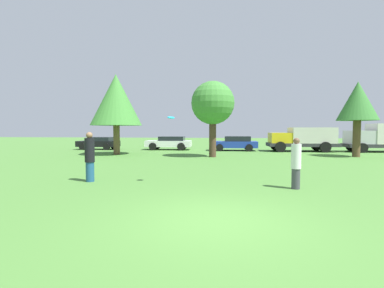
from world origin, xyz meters
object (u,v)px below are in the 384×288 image
Objects in this scene: person_thrower at (90,157)px; person_catcher at (296,163)px; parked_car_black at (99,143)px; parked_car_white at (169,142)px; tree_0 at (116,100)px; tree_1 at (213,104)px; tree_2 at (358,102)px; delivery_truck_yellow at (303,138)px; frisbee at (171,118)px; parked_car_blue at (235,143)px.

person_thrower is 7.35m from person_catcher.
person_catcher reaches higher than parked_car_black.
parked_car_black is at bearing 1.53° from parked_car_white.
tree_0 reaches higher than parked_car_black.
tree_1 is 1.22× the size of parked_car_white.
parked_car_white is (-14.70, 5.31, -3.19)m from tree_2.
delivery_truck_yellow is at bearing 18.56° from tree_0.
frisbee is 0.06× the size of parked_car_white.
person_catcher is 11.32m from tree_1.
tree_1 is at bearing 73.30° from parked_car_blue.
tree_2 is 1.36× the size of parked_car_black.
tree_2 is 6.03m from delivery_truck_yellow.
frisbee is 13.14m from tree_0.
tree_2 reaches higher than frisbee.
tree_2 reaches higher than person_catcher.
frisbee reaches higher than person_thrower.
person_thrower reaches higher than person_catcher.
person_catcher reaches higher than parked_car_white.
parked_car_blue is (9.26, 5.29, -3.52)m from tree_0.
parked_car_black is at bearing 167.23° from tree_2.
person_thrower is 18.47m from tree_2.
tree_2 is at bearing 114.98° from delivery_truck_yellow.
delivery_truck_yellow is at bearing 62.04° from frisbee.
tree_1 is (0.92, 10.14, 1.40)m from frisbee.
person_thrower is 16.75m from parked_car_white.
frisbee is (3.12, -0.09, 1.44)m from person_thrower.
parked_car_white is 0.73× the size of delivery_truck_yellow.
tree_0 is 7.64m from tree_1.
person_thrower is 11.20m from tree_1.
parked_car_white is 6.25m from parked_car_blue.
parked_car_white is at bearing 94.57° from person_thrower.
person_catcher is (7.34, -0.37, -0.09)m from person_thrower.
person_thrower is 0.35× the size of tree_2.
tree_0 is (-10.85, 11.48, 3.38)m from person_catcher.
tree_1 is at bearing -172.30° from tree_2.
person_thrower is 0.47× the size of parked_car_black.
delivery_truck_yellow is at bearing 116.64° from tree_2.
person_thrower is at bearing -72.44° from tree_0.
tree_2 is 10.32m from parked_car_blue.
tree_2 is at bearing -117.32° from person_catcher.
tree_0 is (-6.63, 11.19, 1.85)m from frisbee.
frisbee is 19.63m from parked_car_black.
parked_car_black is at bearing -1.96° from delivery_truck_yellow.
tree_0 is at bearing -178.96° from tree_2.
person_catcher is at bearing -120.19° from tree_2.
frisbee reaches higher than parked_car_white.
parked_car_black is at bearing -1.43° from parked_car_blue.
tree_0 is at bearing 60.15° from parked_car_white.
tree_0 is at bearing 16.90° from delivery_truck_yellow.
parked_car_blue is at bearing -81.69° from person_catcher.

